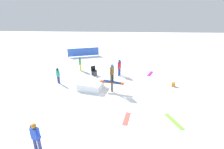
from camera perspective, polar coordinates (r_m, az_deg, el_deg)
ground_plane at (r=13.48m, az=0.00°, el=-5.55°), size 60.00×60.00×0.00m
rail_feature at (r=13.18m, az=0.00°, el=-2.99°), size 1.86×0.69×0.81m
snow_kicker_ramp at (r=13.87m, az=-6.90°, el=-3.53°), size 2.09×1.87×0.58m
main_rider_on_rail at (r=12.84m, az=0.00°, el=0.47°), size 1.38×0.73×1.42m
bystander_blue at (r=8.77m, az=-23.66°, el=-18.04°), size 0.63×0.33×1.56m
bystander_red at (r=16.10m, az=2.42°, el=2.57°), size 0.32×0.64×1.55m
bystander_green at (r=17.59m, az=-10.38°, el=3.70°), size 0.26×0.65×1.43m
bystander_teal at (r=15.18m, az=-17.21°, el=-0.12°), size 0.44×0.45×1.36m
loose_snowboard_magenta at (r=17.17m, az=12.40°, el=0.26°), size 0.80×1.34×0.02m
loose_snowboard_coral at (r=10.59m, az=4.78°, el=-14.13°), size 0.53×1.28×0.02m
loose_snowboard_lime at (r=10.95m, az=19.53°, el=-14.18°), size 0.83×1.52×0.02m
folding_chair at (r=16.39m, az=-5.94°, el=1.12°), size 0.61×0.61×0.88m
backpack_on_snow at (r=15.06m, az=19.40°, el=-3.06°), size 0.34×0.37×0.34m
safety_fence at (r=22.44m, az=-9.32°, el=7.26°), size 3.70×1.18×1.10m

